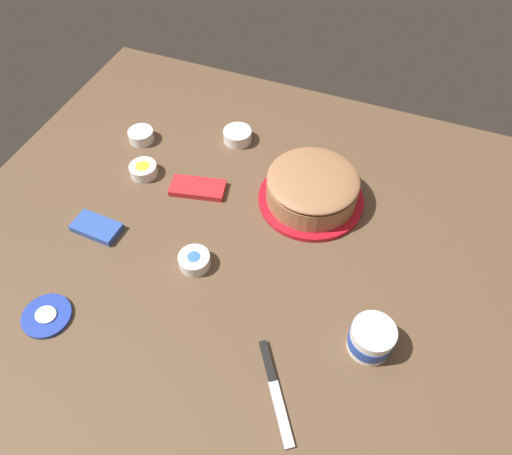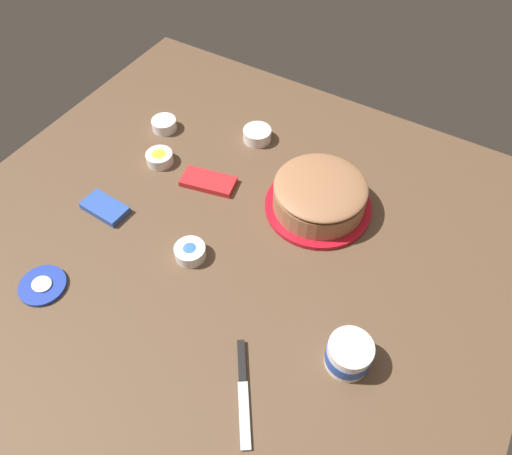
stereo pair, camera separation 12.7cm
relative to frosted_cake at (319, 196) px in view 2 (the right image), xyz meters
The scene contains 11 objects.
ground_plane 0.31m from the frosted_cake, 59.96° to the left, with size 1.54×1.54×0.00m, color brown.
frosted_cake is the anchor object (origin of this frame).
frosting_tub 0.46m from the frosted_cake, 124.21° to the left, with size 0.10×0.10×0.08m.
frosting_tub_lid 0.76m from the frosted_cake, 50.76° to the left, with size 0.12×0.12×0.02m.
spreading_knife 0.55m from the frosted_cake, 98.58° to the left, with size 0.15×0.21×0.01m.
sprinkle_bowl_orange 0.34m from the frosted_cake, 28.65° to the right, with size 0.09×0.09×0.04m.
sprinkle_bowl_yellow 0.51m from the frosted_cake, ahead, with size 0.08×0.08×0.04m.
sprinkle_bowl_pink 0.59m from the frosted_cake, ahead, with size 0.08×0.08×0.04m.
sprinkle_bowl_blue 0.39m from the frosted_cake, 56.26° to the left, with size 0.08×0.08×0.04m.
candy_box_lower 0.60m from the frosted_cake, 31.53° to the left, with size 0.13×0.07×0.02m, color #2D51B2.
candy_box_upper 0.33m from the frosted_cake, 14.13° to the left, with size 0.16×0.07×0.02m, color red.
Camera 2 is at (-0.45, 0.58, 1.03)m, focal length 33.34 mm.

